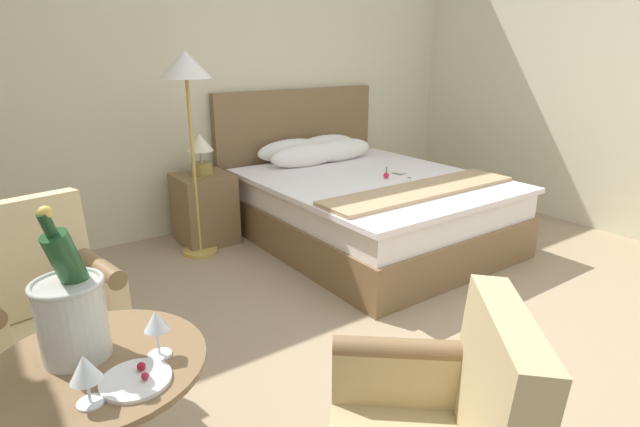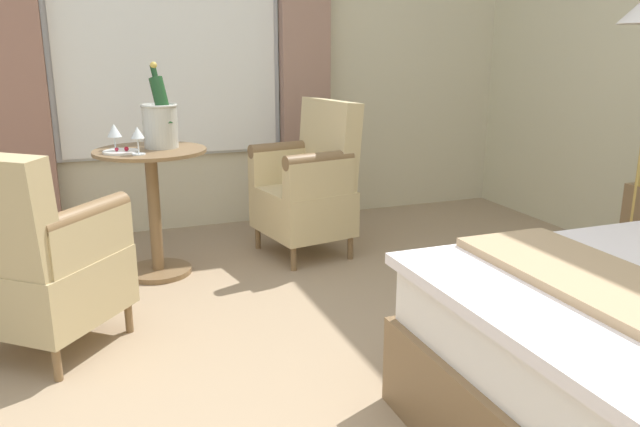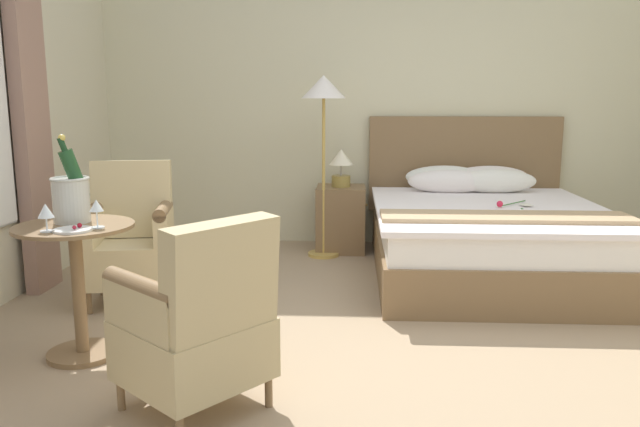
# 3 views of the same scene
# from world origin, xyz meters

# --- Properties ---
(ground_plane) EXTENTS (6.89, 6.89, 0.00)m
(ground_plane) POSITION_xyz_m (0.00, 0.00, 0.00)
(ground_plane) COLOR tan
(wall_headboard_side) EXTENTS (5.51, 0.12, 3.18)m
(wall_headboard_side) POSITION_xyz_m (0.00, 2.69, 1.59)
(wall_headboard_side) COLOR beige
(wall_headboard_side) RESTS_ON ground
(bed) EXTENTS (1.80, 2.24, 1.23)m
(bed) POSITION_xyz_m (0.76, 1.56, 0.34)
(bed) COLOR brown
(bed) RESTS_ON ground
(nightstand) EXTENTS (0.47, 0.45, 0.60)m
(nightstand) POSITION_xyz_m (-0.41, 2.26, 0.30)
(nightstand) COLOR brown
(nightstand) RESTS_ON ground
(bedside_lamp) EXTENTS (0.22, 0.22, 0.34)m
(bedside_lamp) POSITION_xyz_m (-0.41, 2.26, 0.81)
(bedside_lamp) COLOR olive
(bedside_lamp) RESTS_ON nightstand
(floor_lamp_brass) EXTENTS (0.39, 0.39, 1.60)m
(floor_lamp_brass) POSITION_xyz_m (-0.56, 2.05, 1.37)
(floor_lamp_brass) COLOR tan
(floor_lamp_brass) RESTS_ON ground
(champagne_bucket) EXTENTS (0.20, 0.20, 0.47)m
(champagne_bucket) POSITION_xyz_m (-1.81, -0.18, 0.89)
(champagne_bucket) COLOR beige
(champagne_bucket) RESTS_ON side_table_round
(wine_glass_near_bucket) EXTENTS (0.08, 0.08, 0.14)m
(wine_glass_near_bucket) POSITION_xyz_m (-1.83, -0.43, 0.84)
(wine_glass_near_bucket) COLOR white
(wine_glass_near_bucket) RESTS_ON side_table_round
(wine_glass_near_edge) EXTENTS (0.07, 0.07, 0.15)m
(wine_glass_near_edge) POSITION_xyz_m (-1.62, -0.32, 0.84)
(wine_glass_near_edge) COLOR white
(wine_glass_near_edge) RESTS_ON side_table_round
(snack_plate) EXTENTS (0.19, 0.19, 0.04)m
(snack_plate) POSITION_xyz_m (-1.71, -0.41, 0.74)
(snack_plate) COLOR white
(snack_plate) RESTS_ON side_table_round
(armchair_by_window) EXTENTS (0.65, 0.61, 0.97)m
(armchair_by_window) POSITION_xyz_m (-1.83, 0.71, 0.44)
(armchair_by_window) COLOR brown
(armchair_by_window) RESTS_ON ground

